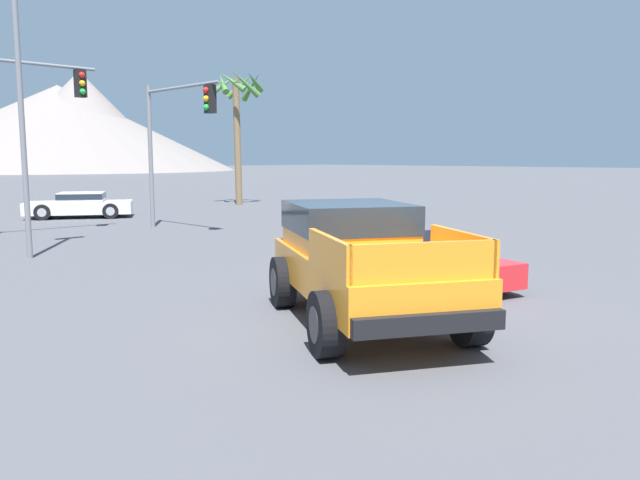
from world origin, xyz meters
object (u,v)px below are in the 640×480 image
street_lamp_post (18,65)px  orange_pickup_truck (359,255)px  palm_tree_tall (238,104)px  red_convertible_car (419,264)px  parked_car_white (80,205)px  traffic_light_crosswalk (176,125)px  traffic_light_main (16,109)px

street_lamp_post → orange_pickup_truck: bearing=-81.6°
orange_pickup_truck → palm_tree_tall: palm_tree_tall is taller
street_lamp_post → red_convertible_car: bearing=-63.5°
orange_pickup_truck → street_lamp_post: 10.85m
orange_pickup_truck → red_convertible_car: (3.01, 1.02, -0.63)m
parked_car_white → palm_tree_tall: (9.43, 1.06, 4.86)m
red_convertible_car → street_lamp_post: bearing=132.3°
parked_car_white → red_convertible_car: bearing=-152.4°
traffic_light_crosswalk → palm_tree_tall: (9.14, 8.42, 1.74)m
traffic_light_main → palm_tree_tall: bearing=25.9°
palm_tree_tall → street_lamp_post: bearing=-144.2°
parked_car_white → street_lamp_post: 12.15m
parked_car_white → traffic_light_crosswalk: (0.30, -7.35, 3.12)m
street_lamp_post → palm_tree_tall: 18.64m
red_convertible_car → traffic_light_main: bearing=119.3°
street_lamp_post → traffic_light_crosswalk: bearing=22.6°
traffic_light_crosswalk → street_lamp_post: street_lamp_post is taller
parked_car_white → street_lamp_post: street_lamp_post is taller
red_convertible_car → traffic_light_crosswalk: (1.47, 11.52, 3.28)m
traffic_light_main → traffic_light_crosswalk: 4.97m
traffic_light_main → street_lamp_post: street_lamp_post is taller
parked_car_white → traffic_light_crosswalk: bearing=-146.5°
street_lamp_post → palm_tree_tall: street_lamp_post is taller
orange_pickup_truck → parked_car_white: orange_pickup_truck is taller
traffic_light_main → street_lamp_post: 4.48m
traffic_light_main → parked_car_white: bearing=52.3°
traffic_light_main → red_convertible_car: bearing=-76.5°
orange_pickup_truck → traffic_light_main: bearing=120.7°
red_convertible_car → palm_tree_tall: palm_tree_tall is taller
parked_car_white → traffic_light_main: 7.94m
palm_tree_tall → red_convertible_car: bearing=-118.0°
orange_pickup_truck → traffic_light_crosswalk: (4.48, 12.53, 2.64)m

